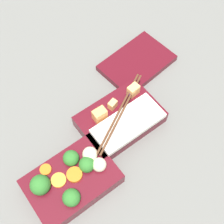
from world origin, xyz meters
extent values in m
plane|color=slate|center=(0.00, 0.00, 0.00)|extent=(3.00, 3.00, 0.00)
cube|color=#510F19|center=(-0.08, -0.03, 0.02)|extent=(0.18, 0.12, 0.04)
sphere|color=#2D7028|center=(-0.06, 0.01, 0.05)|extent=(0.03, 0.03, 0.03)
sphere|color=#2D7028|center=(-0.11, -0.06, 0.05)|extent=(0.04, 0.04, 0.04)
sphere|color=#2D7028|center=(-0.14, -0.01, 0.05)|extent=(0.04, 0.04, 0.04)
sphere|color=#2D7028|center=(-0.04, -0.03, 0.05)|extent=(0.03, 0.03, 0.03)
cylinder|color=orange|center=(-0.12, 0.02, 0.04)|extent=(0.03, 0.03, 0.01)
cylinder|color=orange|center=(-0.07, -0.03, 0.04)|extent=(0.04, 0.04, 0.01)
cylinder|color=orange|center=(-0.11, -0.02, 0.04)|extent=(0.03, 0.03, 0.01)
sphere|color=beige|center=(-0.03, -0.01, 0.05)|extent=(0.03, 0.03, 0.03)
sphere|color=beige|center=(-0.02, -0.04, 0.05)|extent=(0.03, 0.03, 0.03)
cube|color=#510F19|center=(0.08, 0.03, 0.02)|extent=(0.18, 0.12, 0.04)
cube|color=silver|center=(0.08, 0.00, 0.04)|extent=(0.16, 0.07, 0.01)
cube|color=#F4A356|center=(0.04, 0.05, 0.05)|extent=(0.03, 0.02, 0.03)
cube|color=#EAB266|center=(0.08, 0.06, 0.05)|extent=(0.02, 0.02, 0.02)
cube|color=#EAB266|center=(0.14, 0.06, 0.05)|extent=(0.03, 0.02, 0.03)
sphere|color=#4C1E4C|center=(0.13, 0.06, 0.05)|extent=(0.02, 0.02, 0.02)
cylinder|color=#56331E|center=(0.09, 0.03, 0.05)|extent=(0.20, 0.11, 0.01)
cylinder|color=#56331E|center=(0.08, 0.03, 0.05)|extent=(0.20, 0.11, 0.01)
cube|color=#510F19|center=(0.22, 0.14, 0.01)|extent=(0.19, 0.14, 0.02)
camera|label=1|loc=(-0.13, -0.23, 0.65)|focal=50.00mm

